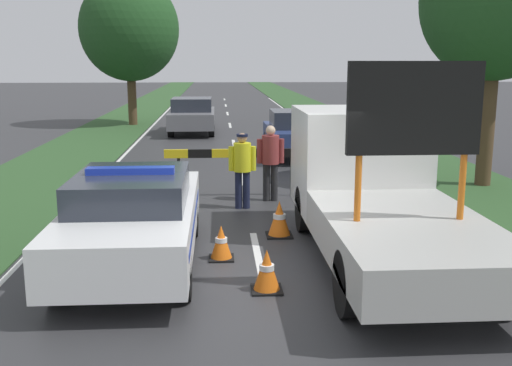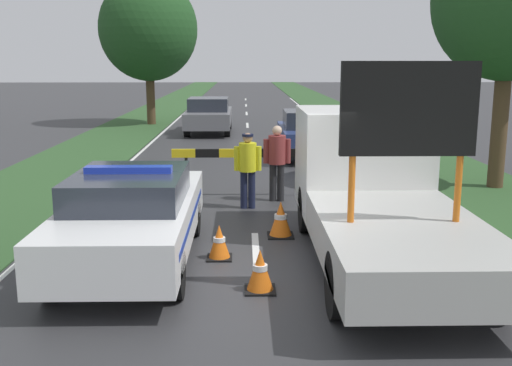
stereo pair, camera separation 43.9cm
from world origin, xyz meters
name	(u,v)px [view 2 (the right image)]	position (x,y,z in m)	size (l,w,h in m)	color
ground_plane	(257,274)	(0.00, 0.00, 0.00)	(160.00, 160.00, 0.00)	#333335
lane_markings	(249,143)	(0.00, 14.52, 0.00)	(7.68, 56.20, 0.01)	silver
grass_verge_left	(131,127)	(-5.55, 20.00, 0.01)	(3.32, 120.00, 0.03)	#2D5128
grass_verge_right	(363,127)	(5.55, 20.00, 0.01)	(3.32, 120.00, 0.03)	#2D5128
police_car	(132,215)	(-1.94, 0.54, 0.78)	(1.87, 4.89, 1.58)	white
work_truck	(374,186)	(1.94, 1.08, 1.12)	(2.21, 6.10, 3.14)	white
road_barrier	(243,157)	(-0.22, 5.23, 0.95)	(3.30, 0.08, 1.13)	black
police_officer	(248,164)	(-0.11, 4.08, 0.97)	(0.59, 0.37, 1.64)	#191E38
pedestrian_civilian	(277,157)	(0.55, 4.76, 1.01)	(0.62, 0.39, 1.72)	#232326
traffic_cone_near_police	(132,199)	(-2.49, 3.48, 0.35)	(0.52, 0.52, 0.71)	black
traffic_cone_centre_front	(281,219)	(0.47, 1.94, 0.32)	(0.47, 0.47, 0.65)	black
traffic_cone_near_truck	(219,242)	(-0.60, 0.71, 0.28)	(0.40, 0.40, 0.56)	black
traffic_cone_behind_barrier	(260,271)	(0.02, -0.69, 0.30)	(0.43, 0.43, 0.60)	black
queued_car_hatch_blue	(310,133)	(1.98, 11.00, 0.80)	(1.91, 4.01, 1.55)	navy
queued_car_suv_grey	(209,115)	(-1.72, 17.89, 0.79)	(1.93, 4.54, 1.55)	slate
roadside_tree_near_right	(510,1)	(6.12, 6.05, 4.53)	(3.64, 3.64, 6.47)	#4C3823
roadside_tree_mid_left	(148,29)	(-4.78, 21.40, 4.62)	(4.75, 4.75, 7.13)	#4C3823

